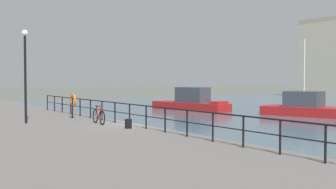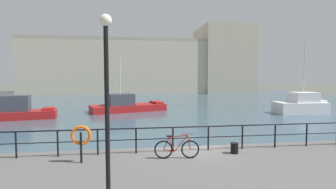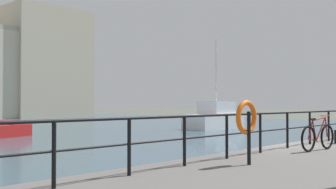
% 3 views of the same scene
% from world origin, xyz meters
% --- Properties ---
extents(ground_plane, '(240.00, 240.00, 0.00)m').
position_xyz_m(ground_plane, '(0.00, 0.00, 0.00)').
color(ground_plane, '#4C5147').
extents(water_basin, '(80.00, 60.00, 0.01)m').
position_xyz_m(water_basin, '(0.00, 30.20, 0.01)').
color(water_basin, '#385160').
rests_on(water_basin, ground_plane).
extents(harbor_building, '(55.28, 14.50, 16.84)m').
position_xyz_m(harbor_building, '(5.45, 54.19, 6.72)').
color(harbor_building, '#C1B79E').
rests_on(harbor_building, ground_plane).
extents(moored_small_launch, '(8.93, 3.75, 2.26)m').
position_xyz_m(moored_small_launch, '(-14.08, 14.33, 0.80)').
color(moored_small_launch, maroon).
rests_on(moored_small_launch, water_basin).
extents(moored_red_daysailer, '(5.37, 2.82, 7.63)m').
position_xyz_m(moored_red_daysailer, '(15.72, 14.19, 0.95)').
color(moored_red_daysailer, white).
rests_on(moored_red_daysailer, water_basin).
extents(moored_cabin_cruiser, '(9.03, 5.51, 6.41)m').
position_xyz_m(moored_cabin_cruiser, '(-3.23, 18.66, 0.72)').
color(moored_cabin_cruiser, maroon).
rests_on(moored_cabin_cruiser, water_basin).
extents(quay_railing, '(25.00, 0.07, 1.08)m').
position_xyz_m(quay_railing, '(0.68, -0.75, 1.56)').
color(quay_railing, black).
rests_on(quay_railing, quay_promenade).
extents(parked_bicycle, '(1.77, 0.23, 0.98)m').
position_xyz_m(parked_bicycle, '(-0.87, -1.67, 1.22)').
color(parked_bicycle, black).
rests_on(parked_bicycle, quay_promenade).
extents(mooring_bollard, '(0.32, 0.32, 0.44)m').
position_xyz_m(mooring_bollard, '(1.64, -1.34, 1.05)').
color(mooring_bollard, black).
rests_on(mooring_bollard, quay_promenade).
extents(life_ring_stand, '(0.75, 0.16, 1.40)m').
position_xyz_m(life_ring_stand, '(-4.47, -1.61, 1.80)').
color(life_ring_stand, black).
rests_on(life_ring_stand, quay_promenade).
extents(quay_lamp_post, '(0.32, 0.32, 4.78)m').
position_xyz_m(quay_lamp_post, '(-3.22, -4.64, 3.87)').
color(quay_lamp_post, black).
rests_on(quay_lamp_post, quay_promenade).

